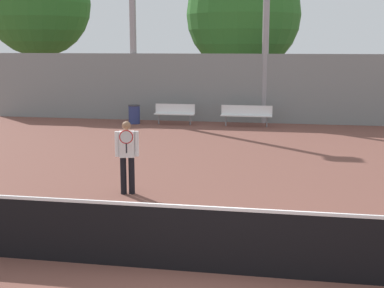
{
  "coord_description": "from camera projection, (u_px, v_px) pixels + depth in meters",
  "views": [
    {
      "loc": [
        1.01,
        -7.5,
        3.39
      ],
      "look_at": [
        -1.29,
        5.18,
        0.99
      ],
      "focal_mm": 50.0,
      "sensor_mm": 36.0,
      "label": 1
    }
  ],
  "objects": [
    {
      "name": "ground_plane",
      "position": [
        215.0,
        273.0,
        8.05
      ],
      "size": [
        100.0,
        100.0,
        0.0
      ],
      "primitive_type": "plane",
      "color": "brown"
    },
    {
      "name": "tennis_net",
      "position": [
        215.0,
        240.0,
        7.96
      ],
      "size": [
        10.86,
        0.09,
        1.04
      ],
      "color": "#195128",
      "rests_on": "ground_plane"
    },
    {
      "name": "tennis_player",
      "position": [
        127.0,
        153.0,
        12.17
      ],
      "size": [
        0.53,
        0.46,
        1.69
      ],
      "rotation": [
        0.0,
        0.0,
        0.26
      ],
      "color": "black",
      "rests_on": "ground_plane"
    },
    {
      "name": "bench_courtside_near",
      "position": [
        175.0,
        112.0,
        23.08
      ],
      "size": [
        1.74,
        0.4,
        0.87
      ],
      "color": "white",
      "rests_on": "ground_plane"
    },
    {
      "name": "bench_courtside_far",
      "position": [
        246.0,
        113.0,
        22.54
      ],
      "size": [
        2.16,
        0.4,
        0.87
      ],
      "color": "white",
      "rests_on": "ground_plane"
    },
    {
      "name": "light_pole_far_right",
      "position": [
        132.0,
        1.0,
        23.85
      ],
      "size": [
        0.9,
        0.6,
        9.44
      ],
      "color": "#939399",
      "rests_on": "ground_plane"
    },
    {
      "name": "trash_bin",
      "position": [
        134.0,
        114.0,
        23.3
      ],
      "size": [
        0.52,
        0.52,
        0.82
      ],
      "color": "navy",
      "rests_on": "ground_plane"
    },
    {
      "name": "back_fence",
      "position": [
        265.0,
        89.0,
        23.3
      ],
      "size": [
        25.47,
        0.06,
        3.01
      ],
      "color": "gray",
      "rests_on": "ground_plane"
    },
    {
      "name": "tree_green_tall",
      "position": [
        38.0,
        4.0,
        30.18
      ],
      "size": [
        5.9,
        5.9,
        8.62
      ],
      "color": "brown",
      "rests_on": "ground_plane"
    },
    {
      "name": "tree_green_broad",
      "position": [
        243.0,
        15.0,
        27.22
      ],
      "size": [
        5.81,
        5.81,
        7.8
      ],
      "color": "brown",
      "rests_on": "ground_plane"
    }
  ]
}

